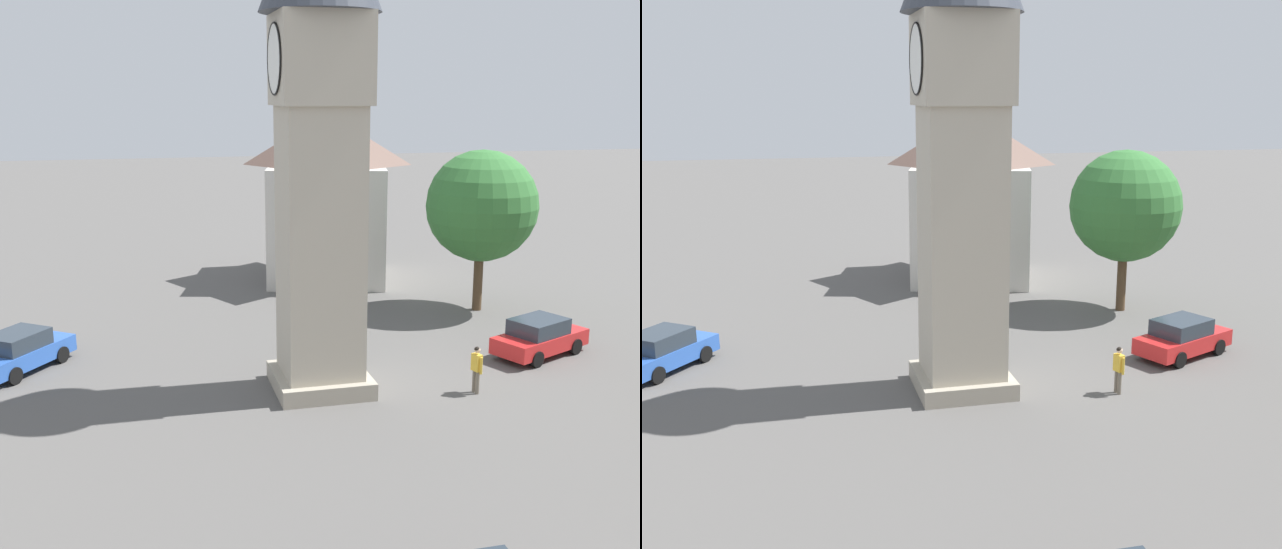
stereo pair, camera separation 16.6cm
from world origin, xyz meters
The scene contains 7 objects.
ground_plane centered at (0.00, 0.00, 0.00)m, with size 200.00×200.00×0.00m, color #565451.
clock_tower centered at (0.00, 0.00, 10.41)m, with size 3.94×3.94×17.90m.
car_silver_kerb centered at (-4.36, -10.47, 0.76)m, with size 4.33×3.80×1.53m.
car_red_corner centered at (-1.29, 9.26, 0.76)m, with size 3.21×4.46×1.53m.
pedestrian centered at (1.72, 5.14, 1.01)m, with size 0.54×0.31×1.69m.
tree centered at (-7.93, 9.68, 5.01)m, with size 5.20×5.20×7.63m.
building_hall_far centered at (-16.02, 4.29, 4.65)m, with size 8.43×8.11×9.12m.
Camera 1 is at (24.55, -5.97, 10.18)m, focal length 42.82 mm.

